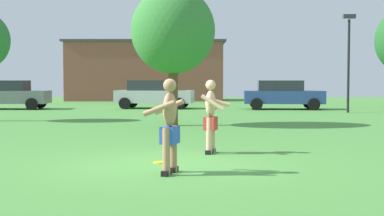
# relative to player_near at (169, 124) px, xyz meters

# --- Properties ---
(ground_plane) EXTENTS (80.00, 80.00, 0.00)m
(ground_plane) POSITION_rel_player_near_xyz_m (-0.06, 0.95, -0.86)
(ground_plane) COLOR #4C8E3D
(player_near) EXTENTS (0.70, 0.71, 1.63)m
(player_near) POSITION_rel_player_near_xyz_m (0.00, 0.00, 0.00)
(player_near) COLOR black
(player_near) RESTS_ON ground_plane
(player_in_red) EXTENTS (0.67, 0.59, 1.61)m
(player_in_red) POSITION_rel_player_near_xyz_m (0.80, 2.56, -0.02)
(player_in_red) COLOR black
(player_in_red) RESTS_ON ground_plane
(frisbee) EXTENTS (0.28, 0.28, 0.03)m
(frisbee) POSITION_rel_player_near_xyz_m (-0.22, 1.18, -0.84)
(frisbee) COLOR yellow
(frisbee) RESTS_ON ground_plane
(car_blue_near_post) EXTENTS (4.41, 2.27, 1.58)m
(car_blue_near_post) POSITION_rel_player_near_xyz_m (5.34, 20.21, -0.03)
(car_blue_near_post) COLOR #2D478C
(car_blue_near_post) RESTS_ON ground_plane
(car_silver_mid_lot) EXTENTS (4.48, 2.43, 1.58)m
(car_silver_mid_lot) POSITION_rel_player_near_xyz_m (-1.77, 21.10, -0.03)
(car_silver_mid_lot) COLOR silver
(car_silver_mid_lot) RESTS_ON ground_plane
(car_gray_far_end) EXTENTS (4.33, 2.08, 1.58)m
(car_gray_far_end) POSITION_rel_player_near_xyz_m (-9.76, 20.37, -0.03)
(car_gray_far_end) COLOR slate
(car_gray_far_end) RESTS_ON ground_plane
(lamp_post) EXTENTS (0.60, 0.24, 4.81)m
(lamp_post) POSITION_rel_player_near_xyz_m (8.06, 17.23, 2.16)
(lamp_post) COLOR black
(lamp_post) RESTS_ON ground_plane
(outbuilding_behind_lot) EXTENTS (12.40, 5.03, 4.65)m
(outbuilding_behind_lot) POSITION_rel_player_near_xyz_m (-3.25, 33.32, 1.47)
(outbuilding_behind_lot) COLOR brown
(outbuilding_behind_lot) RESTS_ON ground_plane
(tree_left_field) EXTENTS (2.94, 2.94, 4.84)m
(tree_left_field) POSITION_rel_player_near_xyz_m (-0.28, 9.73, 2.45)
(tree_left_field) COLOR brown
(tree_left_field) RESTS_ON ground_plane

